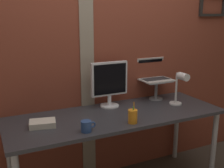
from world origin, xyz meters
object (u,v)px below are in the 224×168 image
(desk_lamp, at_px, (180,85))
(pen_cup, at_px, (133,116))
(laptop, at_px, (153,74))
(coffee_mug, at_px, (86,126))
(monitor, at_px, (109,81))

(desk_lamp, distance_m, pen_cup, 0.66)
(laptop, relative_size, pen_cup, 1.83)
(coffee_mug, bearing_deg, monitor, 48.83)
(pen_cup, distance_m, coffee_mug, 0.40)
(monitor, relative_size, pen_cup, 2.47)
(monitor, distance_m, desk_lamp, 0.67)
(laptop, bearing_deg, coffee_mug, -150.19)
(laptop, bearing_deg, desk_lamp, -77.12)
(desk_lamp, bearing_deg, pen_cup, -163.06)
(monitor, bearing_deg, coffee_mug, -131.17)
(desk_lamp, distance_m, coffee_mug, 1.05)
(desk_lamp, xyz_separation_m, coffee_mug, (-1.02, -0.19, -0.16))
(laptop, height_order, pen_cup, laptop)
(pen_cup, relative_size, coffee_mug, 1.50)
(monitor, height_order, desk_lamp, monitor)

